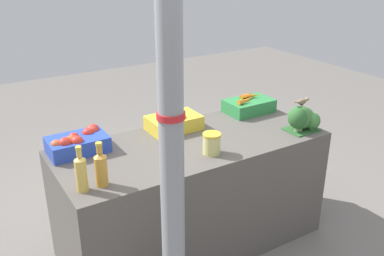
% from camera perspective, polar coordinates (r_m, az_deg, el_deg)
% --- Properties ---
extents(ground_plane, '(10.00, 10.00, 0.00)m').
position_cam_1_polar(ground_plane, '(3.30, -0.00, -14.83)').
color(ground_plane, slate).
extents(market_table, '(1.83, 0.78, 0.82)m').
position_cam_1_polar(market_table, '(3.07, -0.00, -8.78)').
color(market_table, '#56514C').
rests_on(market_table, ground_plane).
extents(support_pole, '(0.13, 0.13, 2.47)m').
position_cam_1_polar(support_pole, '(1.90, -2.78, -1.45)').
color(support_pole, gray).
rests_on(support_pole, ground_plane).
extents(apple_crate, '(0.37, 0.24, 0.14)m').
position_cam_1_polar(apple_crate, '(2.81, -15.04, -1.85)').
color(apple_crate, '#2847B7').
rests_on(apple_crate, market_table).
extents(orange_crate, '(0.37, 0.24, 0.14)m').
position_cam_1_polar(orange_crate, '(3.05, -2.44, 0.79)').
color(orange_crate, gold).
rests_on(orange_crate, market_table).
extents(carrot_crate, '(0.37, 0.24, 0.14)m').
position_cam_1_polar(carrot_crate, '(3.42, 7.58, 3.03)').
color(carrot_crate, '#2D8442').
rests_on(carrot_crate, market_table).
extents(broccoli_pile, '(0.24, 0.19, 0.19)m').
position_cam_1_polar(broccoli_pile, '(3.11, 14.53, 1.23)').
color(broccoli_pile, '#2D602D').
rests_on(broccoli_pile, market_table).
extents(juice_bottle_golden, '(0.06, 0.06, 0.26)m').
position_cam_1_polar(juice_bottle_golden, '(2.34, -14.57, -5.76)').
color(juice_bottle_golden, gold).
rests_on(juice_bottle_golden, market_table).
extents(juice_bottle_amber, '(0.07, 0.07, 0.26)m').
position_cam_1_polar(juice_bottle_amber, '(2.37, -12.05, -5.23)').
color(juice_bottle_amber, gold).
rests_on(juice_bottle_amber, market_table).
extents(pickle_jar, '(0.12, 0.12, 0.14)m').
position_cam_1_polar(pickle_jar, '(2.69, 2.64, -2.07)').
color(pickle_jar, '#D1CC75').
rests_on(pickle_jar, market_table).
extents(sparrow_bird, '(0.14, 0.05, 0.05)m').
position_cam_1_polar(sparrow_bird, '(3.08, 14.52, 3.47)').
color(sparrow_bird, '#4C3D2D').
rests_on(sparrow_bird, broccoli_pile).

